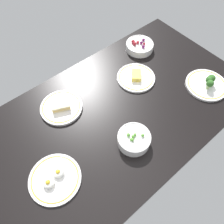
# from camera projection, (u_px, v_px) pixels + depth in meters

# --- Properties ---
(dining_table) EXTENTS (1.50, 0.81, 0.04)m
(dining_table) POSITION_uv_depth(u_px,v_px,m) (112.00, 116.00, 1.11)
(dining_table) COLOR black
(dining_table) RESTS_ON ground
(plate_eggs) EXTENTS (0.22, 0.22, 0.05)m
(plate_eggs) POSITION_uv_depth(u_px,v_px,m) (55.00, 179.00, 0.91)
(plate_eggs) COLOR white
(plate_eggs) RESTS_ON dining_table
(plate_broccoli) EXTENTS (0.22, 0.22, 0.07)m
(plate_broccoli) POSITION_uv_depth(u_px,v_px,m) (207.00, 84.00, 1.18)
(plate_broccoli) COLOR white
(plate_broccoli) RESTS_ON dining_table
(bowl_berries) EXTENTS (0.17, 0.17, 0.06)m
(bowl_berries) POSITION_uv_depth(u_px,v_px,m) (139.00, 46.00, 1.33)
(bowl_berries) COLOR white
(bowl_berries) RESTS_ON dining_table
(bowl_peas) EXTENTS (0.15, 0.15, 0.07)m
(bowl_peas) POSITION_uv_depth(u_px,v_px,m) (134.00, 139.00, 0.98)
(bowl_peas) COLOR white
(bowl_peas) RESTS_ON dining_table
(plate_sandwich) EXTENTS (0.21, 0.21, 0.05)m
(plate_sandwich) POSITION_uv_depth(u_px,v_px,m) (61.00, 107.00, 1.10)
(plate_sandwich) COLOR white
(plate_sandwich) RESTS_ON dining_table
(plate_cheese) EXTENTS (0.21, 0.21, 0.04)m
(plate_cheese) POSITION_uv_depth(u_px,v_px,m) (136.00, 77.00, 1.21)
(plate_cheese) COLOR white
(plate_cheese) RESTS_ON dining_table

